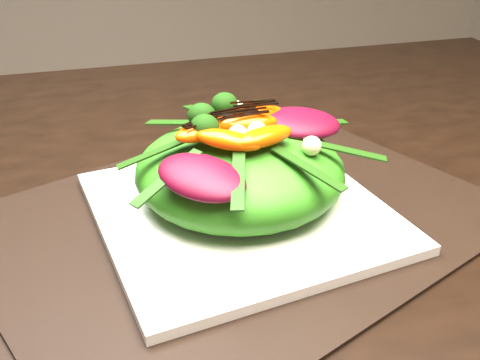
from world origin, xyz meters
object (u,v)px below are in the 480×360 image
object	(u,v)px
plate_base	(240,211)
placemat	(240,217)
lettuce_mound	(240,170)
dining_table	(128,192)
orange_segment	(232,121)
salad_bowl	(240,200)

from	to	relation	value
plate_base	placemat	bearing A→B (deg)	0.00
plate_base	lettuce_mound	bearing A→B (deg)	63.43
dining_table	orange_segment	world-z (taller)	dining_table
orange_segment	dining_table	bearing A→B (deg)	133.16
placemat	salad_bowl	xyz separation A→B (m)	(0.00, 0.00, 0.02)
salad_bowl	orange_segment	distance (m)	0.08
salad_bowl	orange_segment	world-z (taller)	orange_segment
placemat	orange_segment	size ratio (longest dim) A/B	7.95
placemat	dining_table	bearing A→B (deg)	130.07
dining_table	salad_bowl	distance (m)	0.17
lettuce_mound	orange_segment	bearing A→B (deg)	101.68
dining_table	salad_bowl	size ratio (longest dim) A/B	7.30
placemat	plate_base	distance (m)	0.01
dining_table	placemat	bearing A→B (deg)	-49.93
placemat	lettuce_mound	distance (m)	0.06
plate_base	dining_table	bearing A→B (deg)	130.07
placemat	lettuce_mound	bearing A→B (deg)	63.43
dining_table	orange_segment	bearing A→B (deg)	-46.84
plate_base	salad_bowl	xyz separation A→B (m)	(0.00, 0.00, 0.01)
placemat	salad_bowl	distance (m)	0.02
placemat	plate_base	bearing A→B (deg)	0.00
orange_segment	salad_bowl	bearing A→B (deg)	-78.32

